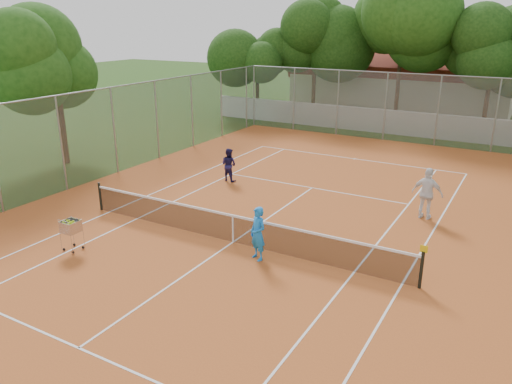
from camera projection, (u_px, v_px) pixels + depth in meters
The scene contains 12 objects.
ground at pixel (233, 243), 16.25m from camera, with size 120.00×120.00×0.00m, color #1D3B10.
court_pad at pixel (233, 242), 16.24m from camera, with size 18.00×34.00×0.02m, color #B05522.
court_lines at pixel (233, 242), 16.24m from camera, with size 10.98×23.78×0.01m, color white.
tennis_net at pixel (233, 228), 16.08m from camera, with size 11.88×0.10×0.98m, color black.
perimeter_fence at pixel (232, 184), 15.60m from camera, with size 18.00×34.00×4.00m, color slate.
boundary_wall at pixel (393, 122), 31.61m from camera, with size 26.00×0.30×1.50m, color silver.
clubhouse at pixel (403, 81), 40.28m from camera, with size 16.40×9.00×4.40m, color beige.
tropical_trees at pixel (411, 50), 32.68m from camera, with size 29.00×19.00×10.00m, color #14330C.
player_near at pixel (258, 234), 14.84m from camera, with size 0.60×0.40×1.66m, color #1A7EE0.
player_far_left at pixel (229, 165), 22.23m from camera, with size 0.72×0.56×1.49m, color #1B1746.
player_far_right at pixel (427, 194), 17.90m from camera, with size 1.11×0.46×1.90m, color white.
ball_hopper at pixel (72, 234), 15.50m from camera, with size 0.52×0.52×1.09m, color #B7B6BE.
Camera 1 is at (7.99, -12.51, 6.86)m, focal length 35.00 mm.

